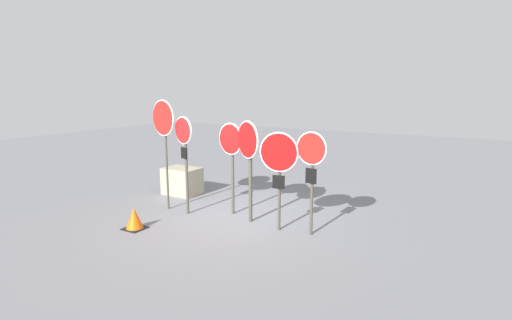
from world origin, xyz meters
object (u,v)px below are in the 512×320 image
Objects in this scene: stop_sign_4 at (279,160)px; traffic_cone_0 at (134,218)px; stop_sign_1 at (184,144)px; stop_sign_2 at (231,148)px; stop_sign_5 at (312,161)px; storage_crate at (182,181)px; stop_sign_0 at (164,125)px; stop_sign_3 at (248,151)px.

traffic_cone_0 is at bearing -160.80° from stop_sign_4.
stop_sign_2 is (0.97, 0.55, -0.10)m from stop_sign_1.
stop_sign_5 reaches higher than storage_crate.
stop_sign_0 reaches higher than stop_sign_2.
stop_sign_1 is at bearing -138.25° from stop_sign_2.
stop_sign_0 reaches higher than stop_sign_4.
traffic_cone_0 is (0.40, -1.44, -1.91)m from stop_sign_0.
stop_sign_5 is 4.05m from traffic_cone_0.
stop_sign_0 is 2.71× the size of storage_crate.
stop_sign_5 reaches higher than stop_sign_4.
stop_sign_1 is 3.19m from stop_sign_5.
traffic_cone_0 is (-1.25, -1.95, -1.41)m from stop_sign_2.
storage_crate is at bearing -173.19° from stop_sign_3.
stop_sign_1 reaches higher than traffic_cone_0.
traffic_cone_0 is at bearing -111.41° from stop_sign_3.
stop_sign_0 is at bearing 105.61° from traffic_cone_0.
storage_crate is at bearing 128.76° from stop_sign_0.
stop_sign_1 is at bearing 173.09° from stop_sign_4.
stop_sign_1 is (0.68, -0.04, -0.41)m from stop_sign_0.
storage_crate is (-2.29, 0.82, -1.25)m from stop_sign_2.
stop_sign_4 is 2.10× the size of storage_crate.
stop_sign_0 is 1.23× the size of stop_sign_2.
stop_sign_0 reaches higher than traffic_cone_0.
stop_sign_3 is 3.39m from storage_crate.
stop_sign_2 is 2.71m from traffic_cone_0.
stop_sign_0 is at bearing -168.34° from stop_sign_1.
stop_sign_4 is at bearing -4.05° from stop_sign_2.
storage_crate is (-2.94, 1.09, -1.26)m from stop_sign_3.
stop_sign_1 is 1.11× the size of stop_sign_4.
stop_sign_3 is at bearing -20.38° from storage_crate.
stop_sign_3 reaches higher than traffic_cone_0.
stop_sign_0 reaches higher than stop_sign_5.
stop_sign_0 is at bearing 171.73° from stop_sign_4.
stop_sign_1 is 1.09× the size of stop_sign_5.
stop_sign_2 is at bearing 154.28° from stop_sign_4.
stop_sign_3 is (0.66, -0.27, 0.01)m from stop_sign_2.
stop_sign_2 reaches higher than stop_sign_5.
stop_sign_0 is 0.80m from stop_sign_1.
stop_sign_0 is 1.16× the size of stop_sign_1.
stop_sign_3 is 1.09× the size of stop_sign_4.
stop_sign_4 is at bearing 14.68° from stop_sign_0.
stop_sign_1 reaches higher than stop_sign_3.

